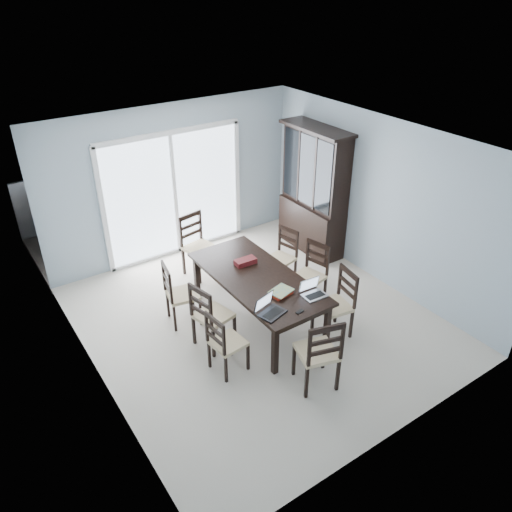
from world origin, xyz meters
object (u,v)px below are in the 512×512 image
at_px(chair_left_far, 175,288).
at_px(hot_tub, 109,211).
at_px(chair_end_far, 196,238).
at_px(cell_phone, 300,312).
at_px(chair_left_mid, 208,310).
at_px(china_hutch, 314,192).
at_px(laptop_silver, 315,293).
at_px(dining_table, 257,281).
at_px(chair_right_far, 284,250).
at_px(chair_end_near, 321,348).
at_px(chair_right_mid, 313,267).
at_px(chair_right_near, 340,296).
at_px(chair_left_near, 222,338).
at_px(laptop_dark, 272,310).
at_px(game_box, 245,262).

relative_size(chair_left_far, hot_tub, 0.54).
bearing_deg(chair_end_far, cell_phone, 80.10).
height_order(chair_left_mid, cell_phone, chair_left_mid).
distance_m(china_hutch, laptop_silver, 2.66).
bearing_deg(dining_table, china_hutch, 31.71).
xyz_separation_m(chair_right_far, hot_tub, (-1.74, 3.01, -0.03)).
xyz_separation_m(china_hutch, chair_end_near, (-2.16, -2.76, -0.45)).
height_order(chair_right_mid, chair_end_far, chair_end_far).
height_order(chair_left_mid, chair_right_near, chair_left_mid).
bearing_deg(chair_right_mid, cell_phone, 119.62).
height_order(chair_right_near, cell_phone, chair_right_near).
relative_size(chair_left_far, chair_right_near, 0.98).
relative_size(dining_table, chair_left_near, 2.17).
height_order(dining_table, laptop_dark, laptop_dark).
distance_m(chair_right_far, game_box, 0.98).
bearing_deg(hot_tub, dining_table, -77.82).
height_order(dining_table, game_box, game_box).
relative_size(chair_right_far, hot_tub, 0.52).
bearing_deg(chair_left_near, hot_tub, 172.05).
height_order(chair_right_mid, laptop_dark, chair_right_mid).
relative_size(chair_left_mid, chair_end_near, 0.96).
xyz_separation_m(chair_left_far, chair_end_near, (0.81, -2.11, 0.04)).
height_order(chair_end_far, cell_phone, chair_end_far).
xyz_separation_m(laptop_silver, game_box, (-0.30, 1.17, -0.01)).
relative_size(chair_right_far, laptop_silver, 3.29).
relative_size(chair_left_mid, chair_left_far, 1.03).
xyz_separation_m(chair_left_near, chair_right_far, (1.89, 1.27, 0.01)).
relative_size(china_hutch, cell_phone, 19.72).
bearing_deg(chair_end_near, chair_left_mid, 133.40).
distance_m(chair_right_mid, chair_right_far, 0.68).
bearing_deg(chair_left_mid, chair_left_near, -22.49).
relative_size(chair_left_far, laptop_dark, 2.89).
bearing_deg(game_box, chair_right_near, -58.46).
bearing_deg(dining_table, chair_left_near, -146.49).
distance_m(china_hutch, laptop_dark, 3.13).
xyz_separation_m(chair_right_near, hot_tub, (-1.57, 4.48, -0.07)).
distance_m(chair_left_near, game_box, 1.42).
height_order(chair_right_near, chair_end_far, chair_end_far).
distance_m(chair_right_near, chair_right_far, 1.49).
height_order(china_hutch, chair_end_near, china_hutch).
height_order(chair_left_near, chair_end_near, chair_end_near).
xyz_separation_m(dining_table, chair_right_near, (0.78, -0.83, -0.08)).
height_order(dining_table, laptop_silver, laptop_silver).
xyz_separation_m(dining_table, chair_right_mid, (0.97, -0.03, -0.09)).
relative_size(chair_end_far, game_box, 3.88).
bearing_deg(chair_left_far, laptop_silver, 53.39).
relative_size(chair_end_far, cell_phone, 10.63).
xyz_separation_m(chair_left_far, cell_phone, (0.92, -1.57, 0.18)).
bearing_deg(dining_table, laptop_silver, -66.77).
relative_size(chair_left_far, chair_right_far, 1.05).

